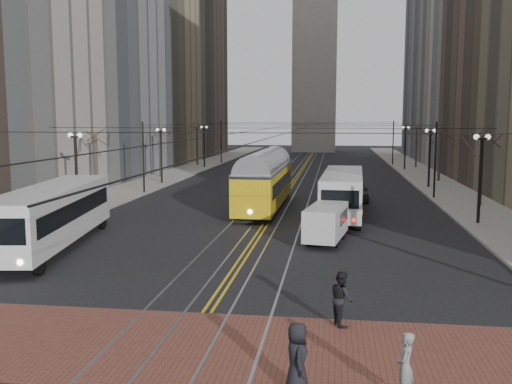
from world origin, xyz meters
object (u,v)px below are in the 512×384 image
(transit_bus, at_px, (53,218))
(pedestrian_b, at_px, (405,367))
(sedan_grey, at_px, (356,191))
(pedestrian_a, at_px, (297,358))
(pedestrian_c, at_px, (342,298))
(rear_bus, at_px, (343,195))
(sedan_silver, at_px, (336,182))
(streetcar, at_px, (265,186))
(cargo_van, at_px, (326,224))

(transit_bus, distance_m, pedestrian_b, 21.99)
(sedan_grey, distance_m, pedestrian_a, 34.99)
(transit_bus, bearing_deg, pedestrian_c, -40.43)
(rear_bus, distance_m, pedestrian_c, 21.33)
(transit_bus, distance_m, sedan_grey, 26.36)
(rear_bus, xyz_separation_m, sedan_silver, (-0.38, 15.01, -0.72))
(pedestrian_b, relative_size, pedestrian_c, 0.94)
(streetcar, height_order, sedan_silver, streetcar)
(transit_bus, distance_m, sedan_silver, 30.77)
(transit_bus, height_order, sedan_silver, transit_bus)
(sedan_silver, xyz_separation_m, pedestrian_a, (-1.06, -41.32, 0.07))
(rear_bus, distance_m, cargo_van, 8.55)
(pedestrian_a, bearing_deg, transit_bus, 32.45)
(transit_bus, distance_m, cargo_van, 14.76)
(sedan_silver, bearing_deg, rear_bus, -89.31)
(pedestrian_b, bearing_deg, rear_bus, -163.46)
(cargo_van, relative_size, pedestrian_b, 2.71)
(rear_bus, relative_size, sedan_silver, 2.32)
(sedan_grey, bearing_deg, pedestrian_c, -92.43)
(cargo_van, xyz_separation_m, pedestrian_a, (-0.43, -17.84, -0.10))
(transit_bus, distance_m, pedestrian_a, 20.08)
(rear_bus, relative_size, pedestrian_b, 7.04)
(streetcar, distance_m, sedan_silver, 12.92)
(sedan_grey, xyz_separation_m, pedestrian_c, (-1.57, -29.89, 0.10))
(streetcar, bearing_deg, pedestrian_c, -76.58)
(pedestrian_a, bearing_deg, pedestrian_c, -24.45)
(transit_bus, relative_size, streetcar, 0.90)
(sedan_grey, bearing_deg, streetcar, -143.31)
(pedestrian_b, bearing_deg, cargo_van, -159.04)
(cargo_van, bearing_deg, pedestrian_c, -77.49)
(pedestrian_a, bearing_deg, sedan_grey, -15.92)
(cargo_van, height_order, sedan_grey, cargo_van)
(sedan_grey, bearing_deg, pedestrian_a, -93.88)
(cargo_van, height_order, pedestrian_a, cargo_van)
(streetcar, xyz_separation_m, sedan_grey, (7.15, 5.22, -0.90))
(cargo_van, bearing_deg, transit_bus, -157.41)
(transit_bus, distance_m, pedestrian_c, 17.81)
(streetcar, bearing_deg, pedestrian_b, -75.94)
(transit_bus, relative_size, pedestrian_b, 7.65)
(streetcar, distance_m, pedestrian_c, 25.30)
(rear_bus, bearing_deg, sedan_grey, 83.77)
(streetcar, height_order, pedestrian_c, streetcar)
(sedan_grey, distance_m, pedestrian_b, 34.89)
(sedan_silver, relative_size, pedestrian_b, 3.03)
(cargo_van, bearing_deg, pedestrian_b, -73.67)
(sedan_silver, bearing_deg, transit_bus, -119.88)
(streetcar, distance_m, pedestrian_b, 30.51)
(cargo_van, height_order, pedestrian_c, cargo_van)
(streetcar, distance_m, sedan_grey, 8.90)
(sedan_silver, bearing_deg, sedan_grey, -76.28)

